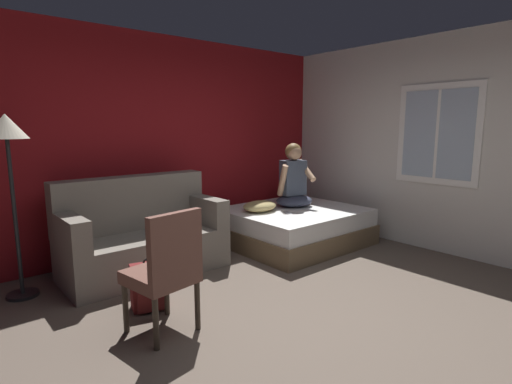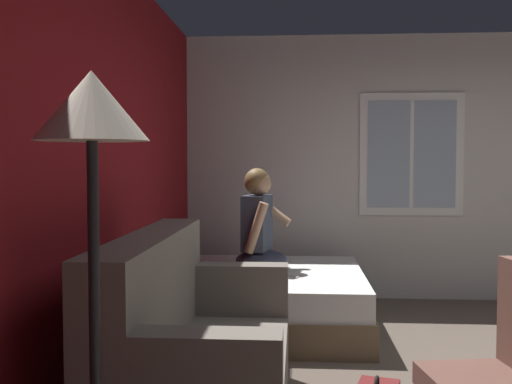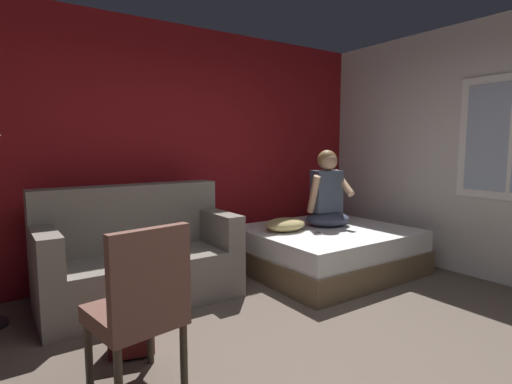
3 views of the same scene
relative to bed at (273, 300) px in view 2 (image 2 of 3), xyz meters
name	(u,v)px [view 2 (image 2 of 3)]	position (x,y,z in m)	size (l,w,h in m)	color
wall_back_accent	(90,172)	(-1.58, 1.03, 1.11)	(10.45, 0.16, 2.70)	maroon
wall_side_with_window	(449,167)	(1.22, -1.75, 1.12)	(0.19, 6.80, 2.70)	silver
bed	(273,300)	(0.00, 0.00, 0.00)	(1.74, 1.56, 0.48)	brown
couch	(193,359)	(-2.03, 0.33, 0.16)	(1.70, 0.82, 1.04)	slate
side_chair	(500,369)	(-2.48, -1.06, 0.30)	(0.53, 0.53, 0.98)	#382D23
person_seated	(259,228)	(0.11, 0.13, 0.60)	(0.60, 0.54, 0.88)	#383D51
throw_pillow	(248,273)	(-0.47, 0.17, 0.31)	(0.48, 0.36, 0.14)	tan
cell_phone	(289,277)	(-0.27, -0.14, 0.25)	(0.07, 0.14, 0.01)	#B7B7BC
floor_lamp	(92,157)	(-3.20, 0.45, 1.19)	(0.36, 0.36, 1.70)	black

